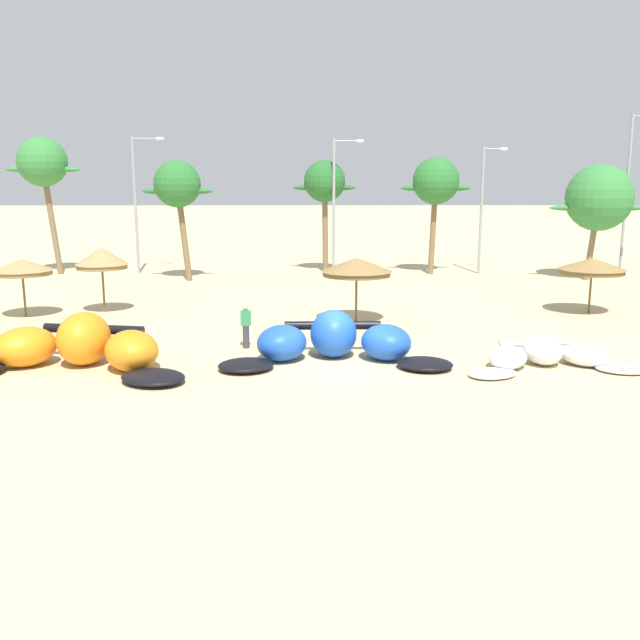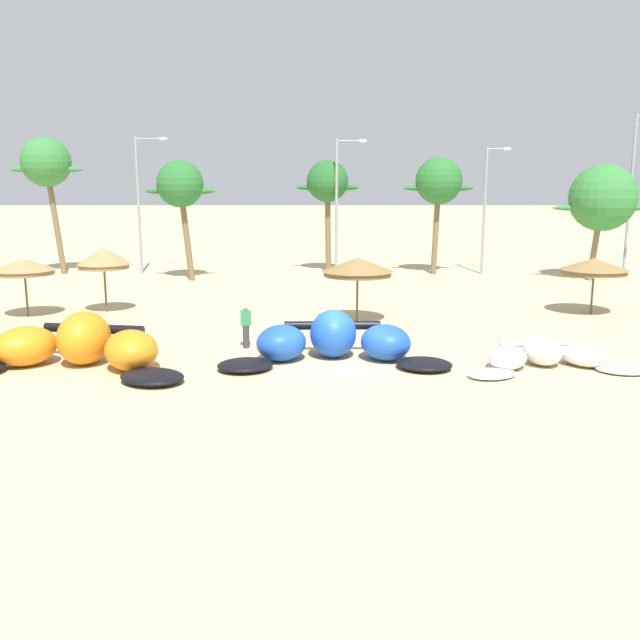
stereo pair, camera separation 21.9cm
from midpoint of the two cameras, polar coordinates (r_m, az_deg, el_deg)
The scene contains 18 objects.
ground_plane at distance 24.19m, azimuth 2.21°, elevation -3.27°, with size 260.00×260.00×0.00m, color #C6B284.
kite_far_left at distance 24.39m, azimuth -18.79°, elevation -2.12°, with size 8.53×4.55×1.78m.
kite_left at distance 24.05m, azimuth 1.36°, elevation -1.79°, with size 8.13×3.72×1.66m.
kite_left_of_center at distance 24.43m, azimuth 18.11°, elevation -2.82°, with size 6.29×3.26×0.95m.
beach_umbrella_near_van at distance 33.94m, azimuth -22.70°, elevation 4.02°, with size 2.67×2.67×2.61m.
beach_umbrella_middle at distance 33.83m, azimuth -16.98°, elevation 4.85°, with size 2.39×2.39×3.01m.
beach_umbrella_near_palms at distance 30.07m, azimuth 3.26°, elevation 4.33°, with size 3.05×3.05×2.80m.
beach_umbrella_outermost at distance 34.33m, azimuth 21.52°, elevation 4.09°, with size 3.01×3.01×2.55m.
person_near_kites at distance 25.84m, azimuth -5.79°, elevation -0.49°, with size 0.36×0.24×1.62m.
palm_leftmost at distance 48.43m, azimuth -21.20°, elevation 11.73°, with size 4.65×3.10×8.63m.
palm_left at distance 43.05m, azimuth -11.12°, elevation 10.63°, with size 4.16×2.77×7.14m.
palm_left_of_gap at distance 46.00m, azimuth 0.75°, elevation 11.04°, with size 4.01×2.67×7.22m.
palm_center_left at distance 45.74m, azimuth 9.73°, elevation 10.93°, with size 4.43×2.95×7.38m.
palm_center_right at distance 45.65m, azimuth 22.07°, elevation 9.13°, with size 5.94×3.96×6.92m.
lamppost_west at distance 46.97m, azimuth -14.17°, elevation 9.65°, with size 2.12×0.24×8.65m.
lamppost_west_center at distance 44.77m, azimuth 1.72°, elevation 9.78°, with size 1.97×0.24×8.48m.
lamppost_east_center at distance 46.52m, azimuth 13.50°, elevation 9.20°, with size 1.62×0.24×8.02m.
lamppost_east at distance 48.26m, azimuth 24.14°, elevation 9.77°, with size 1.74×0.24×9.92m.
Camera 2 is at (-0.82, -23.36, 6.20)m, focal length 39.48 mm.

